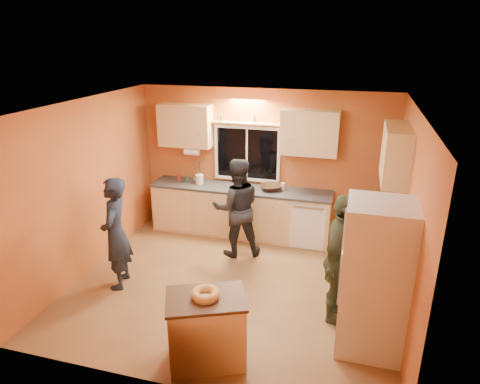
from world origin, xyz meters
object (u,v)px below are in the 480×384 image
(refrigerator, at_px, (374,278))
(person_left, at_px, (116,233))
(island, at_px, (207,329))
(person_right, at_px, (340,260))
(person_center, at_px, (237,208))

(refrigerator, distance_m, person_left, 3.50)
(island, bearing_deg, person_right, 17.36)
(person_center, distance_m, person_right, 2.17)
(island, xyz_separation_m, person_right, (1.33, 1.15, 0.43))
(island, relative_size, person_center, 0.61)
(island, distance_m, person_center, 2.56)
(refrigerator, distance_m, person_right, 0.57)
(refrigerator, height_order, island, refrigerator)
(person_left, bearing_deg, person_right, 75.06)
(person_left, relative_size, person_right, 0.96)
(person_left, bearing_deg, refrigerator, 68.24)
(refrigerator, xyz_separation_m, person_center, (-2.09, 1.76, -0.08))
(person_left, height_order, person_center, person_center)
(person_center, bearing_deg, island, 75.17)
(person_center, relative_size, person_right, 0.97)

